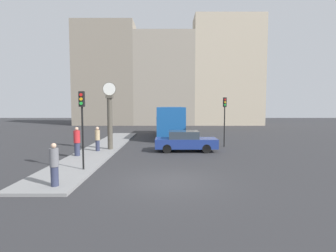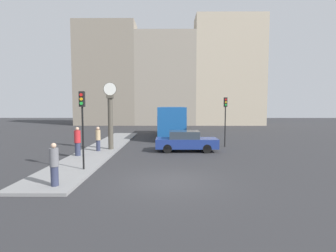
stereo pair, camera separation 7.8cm
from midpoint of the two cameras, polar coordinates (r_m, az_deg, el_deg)
The scene contains 11 objects.
ground_plane at distance 11.74m, azimuth 0.53°, elevation -11.92°, with size 120.00×120.00×0.00m, color #2D2D30.
sidewalk_corner at distance 20.69m, azimuth -13.80°, elevation -4.71°, with size 2.64×21.07×0.13m, color gray.
building_row at distance 45.96m, azimuth 0.70°, elevation 11.08°, with size 32.06×5.00×18.34m.
sedan_car at distance 19.08m, azimuth 4.05°, elevation -3.31°, with size 4.45×1.75×1.48m.
bus_distant at distance 27.57m, azimuth 0.86°, elevation 1.29°, with size 2.61×9.17×3.17m.
traffic_light_near at distance 13.60m, azimuth -18.00°, elevation 2.52°, with size 0.26×0.24×3.88m.
traffic_light_far at distance 21.46m, azimuth 12.48°, elevation 3.06°, with size 0.26×0.24×3.97m.
street_clock at distance 19.55m, azimuth -12.32°, elevation 1.87°, with size 0.97×0.48×4.87m.
pedestrian_red_top at distance 17.64m, azimuth -18.97°, elevation -3.20°, with size 0.40×0.40×1.83m.
pedestrian_tan_coat at distance 19.08m, azimuth -14.87°, elevation -2.69°, with size 0.34×0.34×1.71m.
pedestrian_grey_jacket at distance 11.38m, azimuth -23.36°, elevation -7.70°, with size 0.35×0.35×1.72m.
Camera 2 is at (0.00, -11.27, 3.31)m, focal length 28.00 mm.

